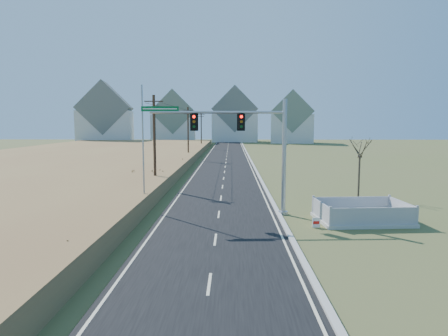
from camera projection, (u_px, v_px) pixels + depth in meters
The scene contains 16 objects.
ground at pixel (217, 231), 23.69m from camera, with size 260.00×260.00×0.00m, color #535B2C.
road at pixel (227, 157), 73.36m from camera, with size 8.00×180.00×0.06m, color black.
curb at pixel (249, 157), 73.28m from camera, with size 0.30×180.00×0.18m, color #B2AFA8.
reed_marsh at pixel (76, 159), 63.79m from camera, with size 38.00×110.00×1.30m, color olive.
utility_pole_near at pixel (154, 141), 38.18m from camera, with size 1.80×0.26×9.00m.
utility_pole_mid at pixel (188, 133), 67.99m from camera, with size 1.80×0.26×9.00m.
utility_pole_far at pixel (201, 130), 97.79m from camera, with size 1.80×0.26×9.00m.
condo_nw at pixel (105, 118), 122.85m from camera, with size 17.69×13.38×19.05m.
condo_nnw at pixel (174, 121), 130.52m from camera, with size 14.93×11.17×17.03m.
condo_n at pixel (235, 119), 134.06m from camera, with size 15.27×10.20×18.54m.
condo_ne at pixel (292, 121), 125.88m from camera, with size 14.12×10.51×16.52m.
traffic_signal_mast at pixel (256, 145), 27.29m from camera, with size 10.04×0.90×8.00m.
fence_enclosure at pixel (362, 217), 25.92m from camera, with size 5.97×4.32×1.29m.
open_sign at pixel (316, 222), 24.34m from camera, with size 0.49×0.15×0.61m.
flagpole at pixel (143, 162), 28.60m from camera, with size 0.41×0.41×9.04m.
bare_tree at pixel (360, 147), 33.65m from camera, with size 2.05×2.05×5.42m.
Camera 1 is at (0.85, -23.11, 6.38)m, focal length 32.00 mm.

